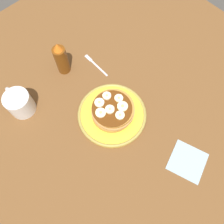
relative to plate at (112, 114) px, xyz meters
The scene contains 14 objects.
ground_plane 2.54cm from the plate, ahead, with size 140.00×140.00×3.00cm, color brown.
plate is the anchor object (origin of this frame).
pancake_stack 2.92cm from the plate, 61.93° to the right, with size 14.93×15.38×4.71cm.
banana_slice_0 5.73cm from the plate, 63.41° to the left, with size 3.06×3.06×1.08cm.
banana_slice_1 6.89cm from the plate, 76.28° to the right, with size 2.92×2.92×0.80cm.
banana_slice_2 7.13cm from the plate, 22.29° to the left, with size 3.29×3.29×0.76cm.
banana_slice_3 7.26cm from the plate, 21.58° to the right, with size 2.97×2.97×0.93cm.
banana_slice_4 6.71cm from the plate, behind, with size 3.02×3.02×0.98cm.
banana_slice_5 6.60cm from the plate, 127.04° to the right, with size 3.56×3.56×1.08cm.
banana_slice_6 6.83cm from the plate, 72.30° to the left, with size 3.43×3.43×0.77cm.
coffee_mug 32.14cm from the plate, 41.14° to the left, with size 12.19×8.83×8.39cm.
napkin 29.45cm from the plate, 166.89° to the right, with size 11.00×11.00×0.30cm, color #99B2BF.
fork 22.79cm from the plate, 26.30° to the right, with size 13.02×1.33×0.50cm.
syrup_bottle 27.28cm from the plate, ahead, with size 4.69×4.69×14.59cm.
Camera 1 is at (-22.77, 21.55, 74.79)cm, focal length 36.79 mm.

